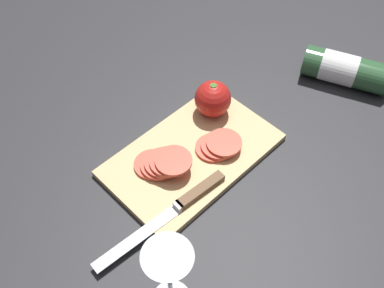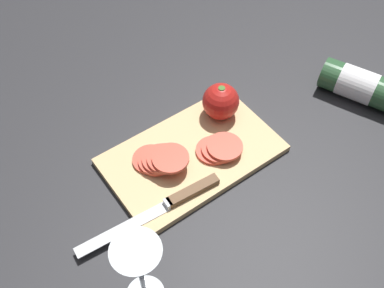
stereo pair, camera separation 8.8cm
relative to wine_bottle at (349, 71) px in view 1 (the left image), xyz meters
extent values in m
plane|color=#28282B|center=(-0.42, 0.12, -0.04)|extent=(3.00, 3.00, 0.00)
cube|color=tan|center=(-0.44, 0.10, -0.03)|extent=(0.37, 0.22, 0.02)
cylinder|color=#2D5633|center=(0.00, 0.01, 0.00)|extent=(0.15, 0.21, 0.07)
cylinder|color=silver|center=(-0.01, 0.02, 0.00)|extent=(0.10, 0.11, 0.08)
cone|color=silver|center=(-0.68, -0.09, 0.10)|extent=(0.08, 0.08, 0.09)
cone|color=#DBCC84|center=(-0.68, -0.09, 0.07)|extent=(0.03, 0.03, 0.04)
sphere|color=red|center=(-0.32, 0.15, 0.02)|extent=(0.08, 0.08, 0.08)
cylinder|color=#47702D|center=(-0.32, 0.15, 0.06)|extent=(0.01, 0.01, 0.01)
cube|color=silver|center=(-0.65, 0.03, -0.02)|extent=(0.20, 0.04, 0.00)
cube|color=silver|center=(-0.55, 0.02, -0.01)|extent=(0.01, 0.02, 0.01)
cube|color=brown|center=(-0.49, 0.02, -0.01)|extent=(0.12, 0.03, 0.01)
cylinder|color=#DB4C38|center=(-0.52, 0.14, -0.02)|extent=(0.08, 0.08, 0.01)
cylinder|color=#DB4C38|center=(-0.51, 0.13, -0.01)|extent=(0.08, 0.08, 0.01)
cylinder|color=#DB4C38|center=(-0.51, 0.12, 0.00)|extent=(0.08, 0.08, 0.01)
cylinder|color=#DB4C38|center=(-0.50, 0.11, 0.00)|extent=(0.08, 0.08, 0.01)
cylinder|color=#DB4C38|center=(-0.49, 0.10, 0.01)|extent=(0.08, 0.08, 0.01)
cylinder|color=#DB4C38|center=(-0.40, 0.08, -0.02)|extent=(0.08, 0.08, 0.01)
cylinder|color=#DB4C38|center=(-0.39, 0.07, -0.01)|extent=(0.08, 0.08, 0.01)
cylinder|color=#DB4C38|center=(-0.38, 0.06, 0.00)|extent=(0.08, 0.08, 0.01)
camera|label=1|loc=(-0.84, -0.31, 0.75)|focal=42.00mm
camera|label=2|loc=(-0.78, -0.37, 0.75)|focal=42.00mm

